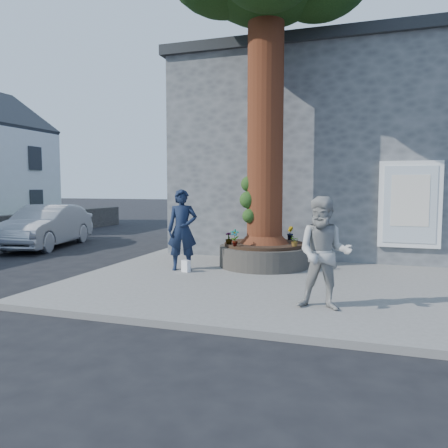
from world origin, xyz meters
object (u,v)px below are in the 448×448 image
(car_silver, at_px, (46,226))
(woman, at_px, (324,253))
(planter, at_px, (264,255))
(man, at_px, (182,230))

(car_silver, bearing_deg, woman, -41.09)
(planter, xyz_separation_m, man, (-1.79, -1.14, 0.69))
(planter, relative_size, man, 1.17)
(man, bearing_deg, car_silver, 136.10)
(woman, xyz_separation_m, car_silver, (-10.17, 5.42, -0.31))
(woman, bearing_deg, planter, 118.58)
(planter, bearing_deg, man, -147.52)
(planter, height_order, car_silver, car_silver)
(planter, xyz_separation_m, car_silver, (-8.35, 1.83, 0.34))
(man, relative_size, car_silver, 0.43)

